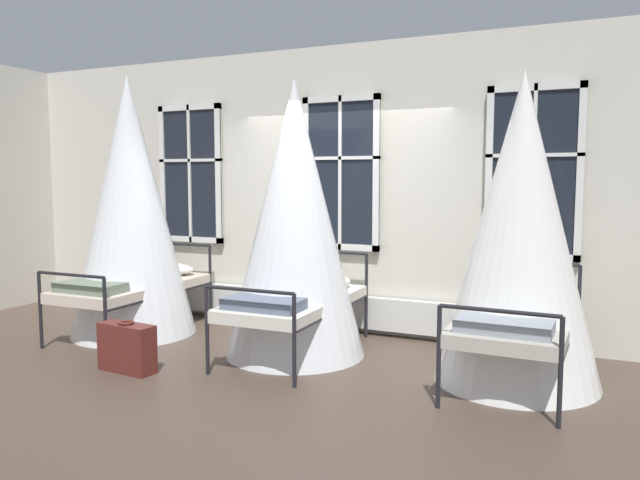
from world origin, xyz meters
name	(u,v)px	position (x,y,z in m)	size (l,w,h in m)	color
ground	(299,355)	(0.00, 0.00, 0.00)	(18.93, 18.93, 0.00)	#4C3D33
back_wall_with_windows	(344,190)	(0.00, 1.18, 1.63)	(9.23, 0.10, 3.25)	beige
window_bank	(340,244)	(0.00, 1.06, 1.01)	(5.07, 0.10, 2.61)	black
cot_first	(131,209)	(-2.10, 0.00, 1.41)	(1.39, 1.85, 2.90)	black
cot_second	(295,222)	(-0.05, 0.02, 1.33)	(1.39, 1.86, 2.73)	black
cot_third	(520,233)	(2.08, 0.05, 1.29)	(1.39, 1.86, 2.66)	black
suitcase_dark	(127,347)	(-1.18, -1.13, 0.22)	(0.58, 0.26, 0.47)	#5B231E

